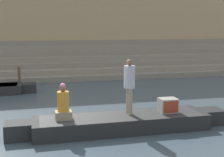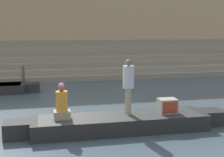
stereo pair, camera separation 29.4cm
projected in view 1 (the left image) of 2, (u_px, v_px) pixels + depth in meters
The scene contains 8 objects.
ground_plane at pixel (68, 124), 9.73m from camera, with size 120.00×120.00×0.00m, color #3D4C56.
ghat_steps at pixel (50, 63), 19.65m from camera, with size 36.00×4.39×2.14m.
back_wall at pixel (47, 5), 21.13m from camera, with size 34.20×1.28×9.08m.
rowboat_main at pixel (122, 122), 9.10m from camera, with size 6.53×1.37×0.45m.
person_standing at pixel (129, 83), 9.07m from camera, with size 0.33×0.33×1.62m.
person_rowing at pixel (63, 105), 8.62m from camera, with size 0.46×0.36×1.02m.
tv_set at pixel (168, 105), 9.37m from camera, with size 0.54×0.44×0.43m.
mooring_post at pixel (19, 76), 16.05m from camera, with size 0.14×0.14×1.02m, color brown.
Camera 1 is at (-0.91, -9.44, 2.96)m, focal length 50.00 mm.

